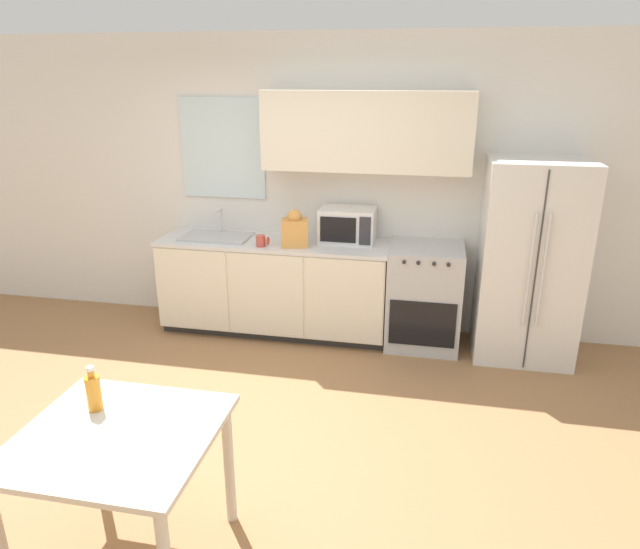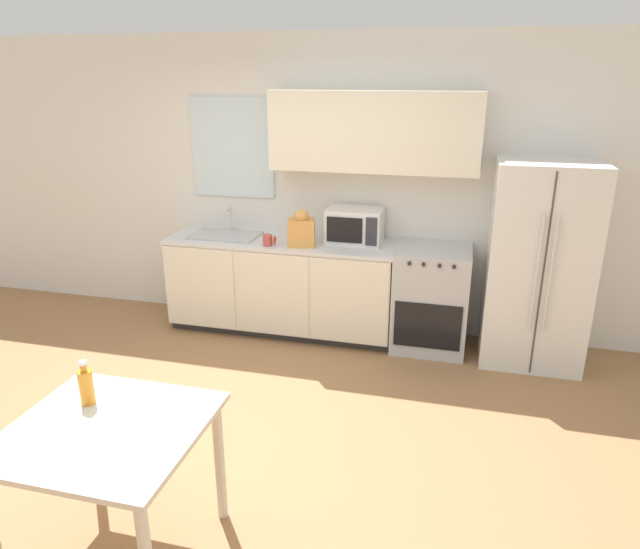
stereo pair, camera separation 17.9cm
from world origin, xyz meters
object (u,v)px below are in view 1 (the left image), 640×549
coffee_mug (262,241)px  drink_bottle (94,392)px  microwave (348,225)px  oven_range (424,296)px  refrigerator (529,261)px  dining_table (119,455)px

coffee_mug → drink_bottle: size_ratio=0.49×
microwave → drink_bottle: bearing=-107.1°
oven_range → coffee_mug: bearing=-172.4°
microwave → coffee_mug: bearing=-158.0°
refrigerator → coffee_mug: size_ratio=14.72×
microwave → dining_table: 3.01m
microwave → coffee_mug: 0.79m
refrigerator → coffee_mug: (-2.30, -0.17, 0.10)m
refrigerator → microwave: refrigerator is taller
coffee_mug → drink_bottle: bearing=-92.8°
oven_range → drink_bottle: (-1.57, -2.65, 0.41)m
coffee_mug → drink_bottle: drink_bottle is taller
coffee_mug → drink_bottle: (-0.12, -2.46, -0.08)m
drink_bottle → refrigerator: bearing=47.4°
dining_table → drink_bottle: drink_bottle is taller
dining_table → coffee_mug: bearing=91.8°
refrigerator → dining_table: (-2.21, -2.79, -0.21)m
coffee_mug → dining_table: 2.64m
oven_range → microwave: 0.94m
oven_range → microwave: microwave is taller
microwave → refrigerator: bearing=-4.6°
coffee_mug → dining_table: size_ratio=0.13×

